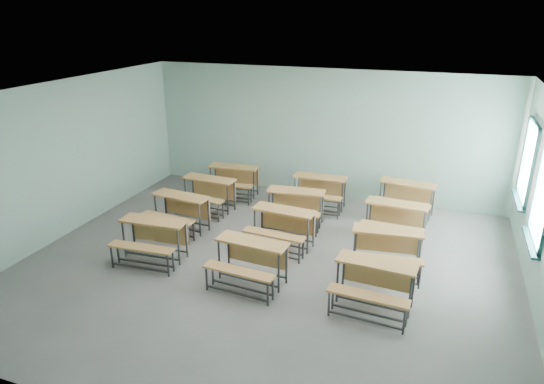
{
  "coord_description": "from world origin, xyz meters",
  "views": [
    {
      "loc": [
        2.86,
        -7.52,
        4.53
      ],
      "look_at": [
        -0.33,
        1.2,
        1.0
      ],
      "focal_mm": 32.0,
      "sensor_mm": 36.0,
      "label": 1
    }
  ],
  "objects_px": {
    "desk_unit_r2c2": "(395,216)",
    "desk_unit_r0c0": "(152,235)",
    "desk_unit_r3c1": "(319,188)",
    "desk_unit_r3c2": "(406,194)",
    "desk_unit_r2c0": "(207,190)",
    "desk_unit_r3c0": "(233,177)",
    "desk_unit_r1c0": "(178,208)",
    "desk_unit_r2c1": "(295,203)",
    "desk_unit_r1c1": "(282,223)",
    "desk_unit_r1c2": "(387,245)",
    "desk_unit_r0c2": "(374,279)",
    "desk_unit_r0c1": "(249,257)"
  },
  "relations": [
    {
      "from": "desk_unit_r2c0",
      "to": "desk_unit_r3c2",
      "type": "xyz_separation_m",
      "value": [
        4.44,
        1.31,
        0.0
      ]
    },
    {
      "from": "desk_unit_r1c2",
      "to": "desk_unit_r2c0",
      "type": "bearing_deg",
      "value": 154.76
    },
    {
      "from": "desk_unit_r1c1",
      "to": "desk_unit_r2c0",
      "type": "relative_size",
      "value": 1.01
    },
    {
      "from": "desk_unit_r0c2",
      "to": "desk_unit_r1c1",
      "type": "xyz_separation_m",
      "value": [
        -2.07,
        1.51,
        0.0
      ]
    },
    {
      "from": "desk_unit_r1c0",
      "to": "desk_unit_r0c1",
      "type": "bearing_deg",
      "value": -27.13
    },
    {
      "from": "desk_unit_r0c2",
      "to": "desk_unit_r3c2",
      "type": "distance_m",
      "value": 4.01
    },
    {
      "from": "desk_unit_r1c0",
      "to": "desk_unit_r2c2",
      "type": "relative_size",
      "value": 1.03
    },
    {
      "from": "desk_unit_r1c2",
      "to": "desk_unit_r2c1",
      "type": "distance_m",
      "value": 2.57
    },
    {
      "from": "desk_unit_r1c1",
      "to": "desk_unit_r1c2",
      "type": "xyz_separation_m",
      "value": [
        2.1,
        -0.24,
        0.0
      ]
    },
    {
      "from": "desk_unit_r2c2",
      "to": "desk_unit_r3c0",
      "type": "xyz_separation_m",
      "value": [
        -4.18,
        1.12,
        0.0
      ]
    },
    {
      "from": "desk_unit_r0c0",
      "to": "desk_unit_r2c0",
      "type": "relative_size",
      "value": 1.0
    },
    {
      "from": "desk_unit_r3c2",
      "to": "desk_unit_r0c0",
      "type": "bearing_deg",
      "value": -130.93
    },
    {
      "from": "desk_unit_r2c1",
      "to": "desk_unit_r3c0",
      "type": "relative_size",
      "value": 1.0
    },
    {
      "from": "desk_unit_r3c2",
      "to": "desk_unit_r0c1",
      "type": "bearing_deg",
      "value": -111.79
    },
    {
      "from": "desk_unit_r2c0",
      "to": "desk_unit_r2c2",
      "type": "distance_m",
      "value": 4.36
    },
    {
      "from": "desk_unit_r1c2",
      "to": "desk_unit_r2c0",
      "type": "distance_m",
      "value": 4.6
    },
    {
      "from": "desk_unit_r2c0",
      "to": "desk_unit_r3c1",
      "type": "bearing_deg",
      "value": 26.6
    },
    {
      "from": "desk_unit_r0c1",
      "to": "desk_unit_r1c0",
      "type": "relative_size",
      "value": 0.98
    },
    {
      "from": "desk_unit_r0c2",
      "to": "desk_unit_r3c1",
      "type": "height_order",
      "value": "same"
    },
    {
      "from": "desk_unit_r3c1",
      "to": "desk_unit_r3c2",
      "type": "height_order",
      "value": "same"
    },
    {
      "from": "desk_unit_r0c1",
      "to": "desk_unit_r3c1",
      "type": "xyz_separation_m",
      "value": [
        0.24,
        3.73,
        0.0
      ]
    },
    {
      "from": "desk_unit_r0c0",
      "to": "desk_unit_r2c0",
      "type": "bearing_deg",
      "value": 89.22
    },
    {
      "from": "desk_unit_r0c2",
      "to": "desk_unit_r2c0",
      "type": "xyz_separation_m",
      "value": [
        -4.34,
        2.71,
        0.0
      ]
    },
    {
      "from": "desk_unit_r2c1",
      "to": "desk_unit_r3c0",
      "type": "height_order",
      "value": "same"
    },
    {
      "from": "desk_unit_r1c0",
      "to": "desk_unit_r3c2",
      "type": "distance_m",
      "value": 5.15
    },
    {
      "from": "desk_unit_r0c1",
      "to": "desk_unit_r1c1",
      "type": "bearing_deg",
      "value": 91.89
    },
    {
      "from": "desk_unit_r0c2",
      "to": "desk_unit_r3c2",
      "type": "xyz_separation_m",
      "value": [
        0.1,
        4.01,
        0.0
      ]
    },
    {
      "from": "desk_unit_r0c0",
      "to": "desk_unit_r3c0",
      "type": "xyz_separation_m",
      "value": [
        0.05,
        3.59,
        0.0
      ]
    },
    {
      "from": "desk_unit_r2c2",
      "to": "desk_unit_r2c0",
      "type": "bearing_deg",
      "value": -178.16
    },
    {
      "from": "desk_unit_r1c1",
      "to": "desk_unit_r2c1",
      "type": "relative_size",
      "value": 0.99
    },
    {
      "from": "desk_unit_r3c1",
      "to": "desk_unit_r3c0",
      "type": "bearing_deg",
      "value": 178.28
    },
    {
      "from": "desk_unit_r0c0",
      "to": "desk_unit_r1c1",
      "type": "bearing_deg",
      "value": 28.26
    },
    {
      "from": "desk_unit_r1c1",
      "to": "desk_unit_r3c1",
      "type": "xyz_separation_m",
      "value": [
        0.17,
        2.22,
        0.0
      ]
    },
    {
      "from": "desk_unit_r1c0",
      "to": "desk_unit_r2c2",
      "type": "height_order",
      "value": "same"
    },
    {
      "from": "desk_unit_r3c2",
      "to": "desk_unit_r2c0",
      "type": "bearing_deg",
      "value": -156.27
    },
    {
      "from": "desk_unit_r0c2",
      "to": "desk_unit_r1c2",
      "type": "distance_m",
      "value": 1.27
    },
    {
      "from": "desk_unit_r1c0",
      "to": "desk_unit_r1c2",
      "type": "distance_m",
      "value": 4.44
    },
    {
      "from": "desk_unit_r0c0",
      "to": "desk_unit_r2c1",
      "type": "relative_size",
      "value": 0.99
    },
    {
      "from": "desk_unit_r3c1",
      "to": "desk_unit_r0c0",
      "type": "bearing_deg",
      "value": -124.1
    },
    {
      "from": "desk_unit_r2c2",
      "to": "desk_unit_r0c0",
      "type": "bearing_deg",
      "value": -147.01
    },
    {
      "from": "desk_unit_r0c0",
      "to": "desk_unit_r1c1",
      "type": "distance_m",
      "value": 2.53
    },
    {
      "from": "desk_unit_r2c2",
      "to": "desk_unit_r3c1",
      "type": "distance_m",
      "value": 2.21
    },
    {
      "from": "desk_unit_r0c2",
      "to": "desk_unit_r2c1",
      "type": "bearing_deg",
      "value": 133.01
    },
    {
      "from": "desk_unit_r0c0",
      "to": "desk_unit_r3c0",
      "type": "relative_size",
      "value": 0.99
    },
    {
      "from": "desk_unit_r0c0",
      "to": "desk_unit_r1c1",
      "type": "relative_size",
      "value": 0.99
    },
    {
      "from": "desk_unit_r2c0",
      "to": "desk_unit_r2c2",
      "type": "relative_size",
      "value": 1.01
    },
    {
      "from": "desk_unit_r2c0",
      "to": "desk_unit_r3c0",
      "type": "height_order",
      "value": "same"
    },
    {
      "from": "desk_unit_r0c2",
      "to": "desk_unit_r1c2",
      "type": "height_order",
      "value": "same"
    },
    {
      "from": "desk_unit_r2c0",
      "to": "desk_unit_r2c1",
      "type": "distance_m",
      "value": 2.19
    },
    {
      "from": "desk_unit_r0c1",
      "to": "desk_unit_r3c1",
      "type": "height_order",
      "value": "same"
    }
  ]
}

